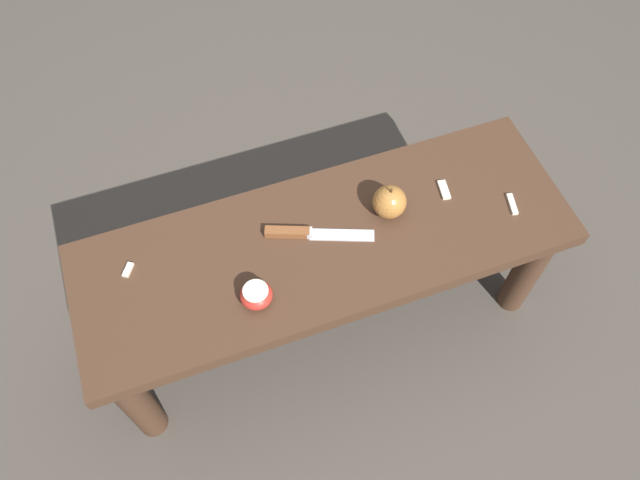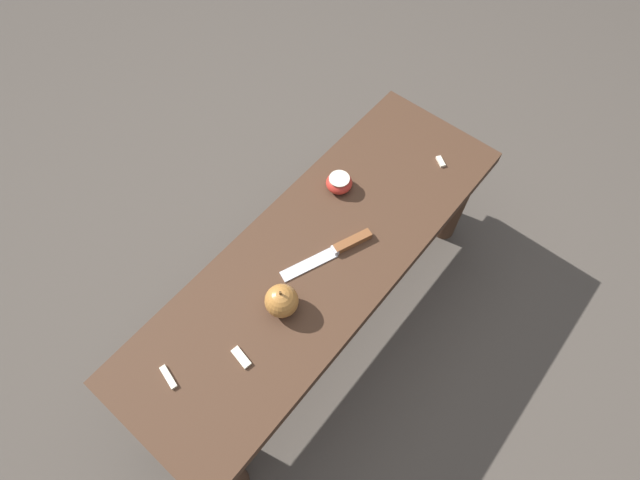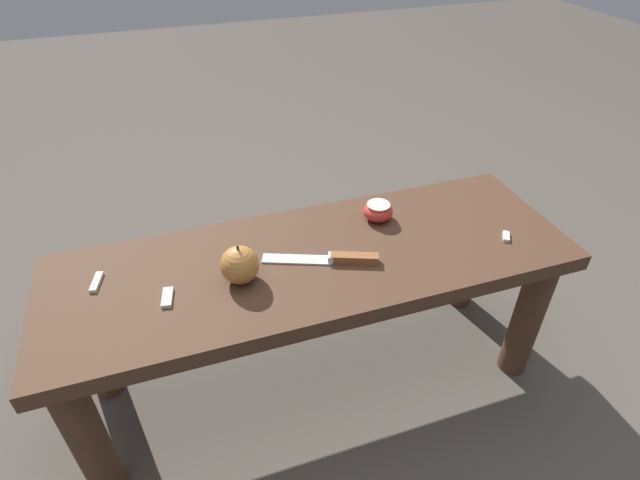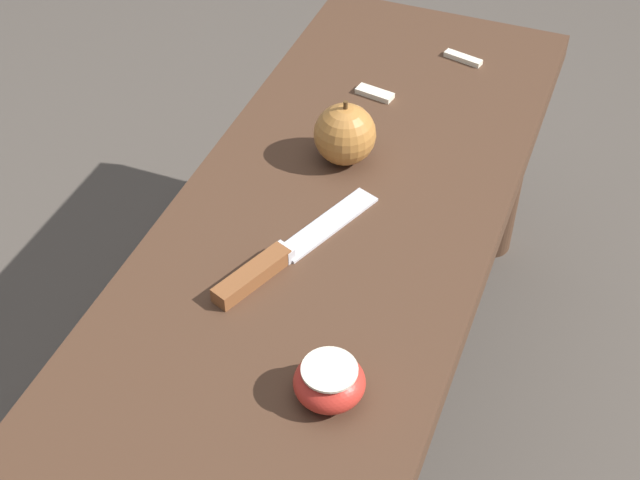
# 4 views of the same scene
# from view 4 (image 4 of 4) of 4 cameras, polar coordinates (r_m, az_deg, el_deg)

# --- Properties ---
(ground_plane) EXTENTS (8.00, 8.00, 0.00)m
(ground_plane) POSITION_cam_4_polar(r_m,az_deg,el_deg) (1.41, -0.22, -13.20)
(ground_plane) COLOR #4C443D
(wooden_bench) EXTENTS (1.21, 0.41, 0.43)m
(wooden_bench) POSITION_cam_4_polar(r_m,az_deg,el_deg) (1.14, -0.27, -3.66)
(wooden_bench) COLOR #472D1E
(wooden_bench) RESTS_ON ground_plane
(knife) EXTENTS (0.26, 0.12, 0.02)m
(knife) POSITION_cam_4_polar(r_m,az_deg,el_deg) (1.05, -2.90, -1.29)
(knife) COLOR silver
(knife) RESTS_ON wooden_bench
(apple_whole) EXTENTS (0.08, 0.08, 0.09)m
(apple_whole) POSITION_cam_4_polar(r_m,az_deg,el_deg) (1.18, 1.60, 6.78)
(apple_whole) COLOR #B27233
(apple_whole) RESTS_ON wooden_bench
(apple_cut) EXTENTS (0.07, 0.07, 0.04)m
(apple_cut) POSITION_cam_4_polar(r_m,az_deg,el_deg) (0.91, 0.60, -9.06)
(apple_cut) COLOR red
(apple_cut) RESTS_ON wooden_bench
(apple_slice_near_knife) EXTENTS (0.03, 0.06, 0.01)m
(apple_slice_near_knife) POSITION_cam_4_polar(r_m,az_deg,el_deg) (1.33, 3.52, 9.35)
(apple_slice_near_knife) COLOR silver
(apple_slice_near_knife) RESTS_ON wooden_bench
(apple_slice_center) EXTENTS (0.03, 0.06, 0.01)m
(apple_slice_center) POSITION_cam_4_polar(r_m,az_deg,el_deg) (1.42, 9.14, 11.42)
(apple_slice_center) COLOR silver
(apple_slice_center) RESTS_ON wooden_bench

